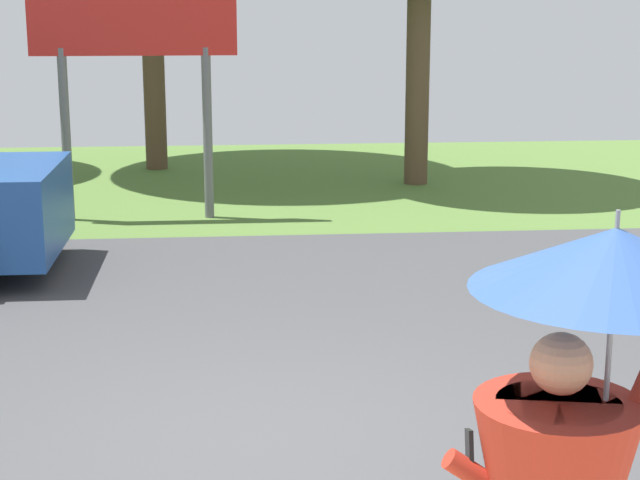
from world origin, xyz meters
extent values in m
cube|color=#424244|center=(0.00, 2.00, -0.05)|extent=(40.00, 8.00, 0.10)
cube|color=#537534|center=(0.00, 10.00, -0.05)|extent=(40.00, 8.00, 0.10)
sphere|color=tan|center=(0.96, -3.05, 1.59)|extent=(0.22, 0.22, 0.22)
cylinder|color=#B22D1E|center=(1.24, -3.05, 1.40)|extent=(0.24, 0.09, 0.45)
cylinder|color=#B22D1E|center=(0.70, -3.03, 1.16)|extent=(0.29, 0.08, 0.24)
cylinder|color=gray|center=(1.13, -3.05, 1.62)|extent=(0.02, 0.02, 0.75)
cone|color=#33569E|center=(1.13, -3.05, 1.96)|extent=(0.99, 0.99, 0.22)
cylinder|color=gray|center=(1.13, -3.05, 2.08)|extent=(0.02, 0.02, 0.10)
cube|color=black|center=(0.66, -3.00, 1.25)|extent=(0.02, 0.11, 0.16)
cylinder|color=slate|center=(-2.23, 7.15, 1.10)|extent=(0.12, 0.12, 2.20)
cylinder|color=slate|center=(-0.43, 7.15, 1.10)|extent=(0.12, 0.12, 2.20)
cylinder|color=brown|center=(2.72, 9.44, 1.67)|extent=(0.36, 0.36, 3.35)
cylinder|color=brown|center=(-1.37, 11.25, 2.34)|extent=(0.36, 0.36, 4.69)
camera|label=1|loc=(-0.18, -6.39, 2.83)|focal=58.85mm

